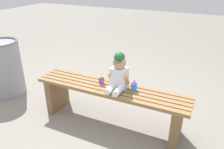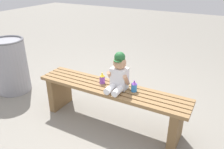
{
  "view_description": "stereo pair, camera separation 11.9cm",
  "coord_description": "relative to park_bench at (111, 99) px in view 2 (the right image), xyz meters",
  "views": [
    {
      "loc": [
        0.91,
        -1.89,
        1.59
      ],
      "look_at": [
        0.04,
        -0.05,
        0.64
      ],
      "focal_mm": 35.5,
      "sensor_mm": 36.0,
      "label": 1
    },
    {
      "loc": [
        1.02,
        -1.83,
        1.59
      ],
      "look_at": [
        0.04,
        -0.05,
        0.64
      ],
      "focal_mm": 35.5,
      "sensor_mm": 36.0,
      "label": 2
    }
  ],
  "objects": [
    {
      "name": "child_figure",
      "position": [
        0.09,
        0.01,
        0.33
      ],
      "size": [
        0.23,
        0.27,
        0.4
      ],
      "color": "white",
      "rests_on": "park_bench"
    },
    {
      "name": "sippy_cup_left",
      "position": [
        -0.13,
        0.04,
        0.21
      ],
      "size": [
        0.06,
        0.06,
        0.12
      ],
      "color": "#8C4CCC",
      "rests_on": "park_bench"
    },
    {
      "name": "sippy_cup_right",
      "position": [
        0.26,
        0.04,
        0.21
      ],
      "size": [
        0.06,
        0.06,
        0.12
      ],
      "color": "#338CE5",
      "rests_on": "park_bench"
    },
    {
      "name": "park_bench",
      "position": [
        0.0,
        0.0,
        0.0
      ],
      "size": [
        1.71,
        0.35,
        0.46
      ],
      "color": "olive",
      "rests_on": "ground_plane"
    },
    {
      "name": "ground_plane",
      "position": [
        0.0,
        -0.0,
        -0.31
      ],
      "size": [
        16.0,
        16.0,
        0.0
      ],
      "primitive_type": "plane",
      "color": "gray"
    },
    {
      "name": "trash_bin",
      "position": [
        -1.61,
        -0.0,
        0.08
      ],
      "size": [
        0.46,
        0.46,
        0.77
      ],
      "color": "gray",
      "rests_on": "ground_plane"
    }
  ]
}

